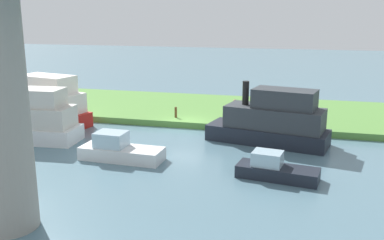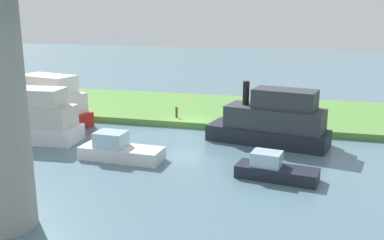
{
  "view_description": "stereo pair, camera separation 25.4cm",
  "coord_description": "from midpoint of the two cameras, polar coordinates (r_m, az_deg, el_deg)",
  "views": [
    {
      "loc": [
        -8.6,
        31.47,
        8.78
      ],
      "look_at": [
        -1.83,
        5.0,
        2.0
      ],
      "focal_mm": 40.56,
      "sensor_mm": 36.0,
      "label": 1
    },
    {
      "loc": [
        -8.85,
        31.4,
        8.78
      ],
      "look_at": [
        -1.83,
        5.0,
        2.0
      ],
      "focal_mm": 40.56,
      "sensor_mm": 36.0,
      "label": 2
    }
  ],
  "objects": [
    {
      "name": "pontoon_yellow",
      "position": [
        24.07,
        11.07,
        -6.4
      ],
      "size": [
        4.56,
        2.18,
        1.46
      ],
      "color": "#1E232D",
      "rests_on": "ground"
    },
    {
      "name": "riverboat_paddlewheel",
      "position": [
        26.98,
        -9.31,
        -3.88
      ],
      "size": [
        5.19,
        2.03,
        1.71
      ],
      "color": "white",
      "rests_on": "ground"
    },
    {
      "name": "grassy_bank",
      "position": [
        39.37,
        1.73,
        1.42
      ],
      "size": [
        80.0,
        12.0,
        0.5
      ],
      "primitive_type": "cube",
      "color": "#5B9342",
      "rests_on": "ground"
    },
    {
      "name": "person_on_bank",
      "position": [
        35.81,
        5.94,
        1.64
      ],
      "size": [
        0.47,
        0.47,
        1.39
      ],
      "color": "#2D334C",
      "rests_on": "grassy_bank"
    },
    {
      "name": "skiff_small",
      "position": [
        30.11,
        10.72,
        -0.19
      ],
      "size": [
        8.6,
        4.37,
        4.2
      ],
      "color": "#1E232D",
      "rests_on": "ground"
    },
    {
      "name": "motorboat_white",
      "position": [
        32.5,
        -20.73,
        0.11
      ],
      "size": [
        8.2,
        3.25,
        4.1
      ],
      "color": "white",
      "rests_on": "ground"
    },
    {
      "name": "mooring_post",
      "position": [
        35.17,
        -1.83,
        1.03
      ],
      "size": [
        0.2,
        0.2,
        0.86
      ],
      "primitive_type": "cylinder",
      "color": "brown",
      "rests_on": "grassy_bank"
    },
    {
      "name": "motorboat_red",
      "position": [
        36.72,
        -18.92,
        1.97
      ],
      "size": [
        9.11,
        4.78,
        4.44
      ],
      "color": "red",
      "rests_on": "ground"
    },
    {
      "name": "ground_plane",
      "position": [
        33.78,
        -0.61,
        -1.13
      ],
      "size": [
        160.0,
        160.0,
        0.0
      ],
      "primitive_type": "plane",
      "color": "slate"
    }
  ]
}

